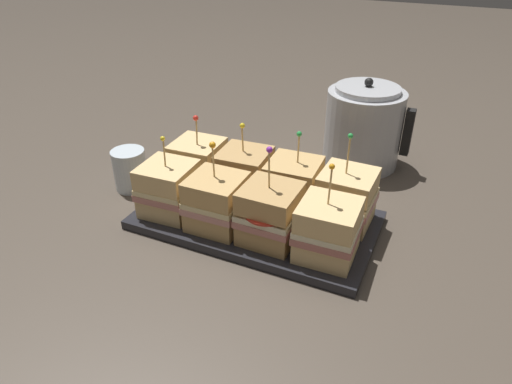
{
  "coord_description": "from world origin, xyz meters",
  "views": [
    {
      "loc": [
        0.31,
        -0.68,
        0.52
      ],
      "look_at": [
        0.0,
        0.0,
        0.07
      ],
      "focal_mm": 32.0,
      "sensor_mm": 36.0,
      "label": 1
    }
  ],
  "objects_px": {
    "sandwich_back_center_left": "(244,175)",
    "sandwich_back_far_right": "(346,198)",
    "serving_platter": "(256,220)",
    "sandwich_front_center_right": "(270,214)",
    "sandwich_front_center_left": "(217,202)",
    "sandwich_front_far_right": "(328,230)",
    "drinking_glass": "(130,170)",
    "sandwich_back_far_left": "(198,165)",
    "sandwich_back_center_right": "(293,186)",
    "sandwich_front_far_left": "(169,189)",
    "kettle_steel": "(363,127)"
  },
  "relations": [
    {
      "from": "serving_platter",
      "to": "drinking_glass",
      "type": "distance_m",
      "value": 0.32
    },
    {
      "from": "sandwich_front_far_left",
      "to": "sandwich_back_center_left",
      "type": "bearing_deg",
      "value": 43.95
    },
    {
      "from": "drinking_glass",
      "to": "kettle_steel",
      "type": "bearing_deg",
      "value": 37.54
    },
    {
      "from": "sandwich_front_center_left",
      "to": "sandwich_back_center_right",
      "type": "bearing_deg",
      "value": 45.09
    },
    {
      "from": "sandwich_front_center_right",
      "to": "sandwich_back_far_right",
      "type": "distance_m",
      "value": 0.15
    },
    {
      "from": "sandwich_back_center_left",
      "to": "kettle_steel",
      "type": "relative_size",
      "value": 0.78
    },
    {
      "from": "sandwich_front_far_right",
      "to": "sandwich_back_center_left",
      "type": "height_order",
      "value": "sandwich_front_far_right"
    },
    {
      "from": "sandwich_front_center_right",
      "to": "sandwich_back_far_left",
      "type": "height_order",
      "value": "sandwich_front_center_right"
    },
    {
      "from": "sandwich_back_center_left",
      "to": "sandwich_back_far_left",
      "type": "bearing_deg",
      "value": -179.28
    },
    {
      "from": "sandwich_back_center_left",
      "to": "drinking_glass",
      "type": "height_order",
      "value": "sandwich_back_center_left"
    },
    {
      "from": "sandwich_back_far_left",
      "to": "drinking_glass",
      "type": "xyz_separation_m",
      "value": [
        -0.15,
        -0.04,
        -0.03
      ]
    },
    {
      "from": "drinking_glass",
      "to": "sandwich_back_far_left",
      "type": "bearing_deg",
      "value": 14.46
    },
    {
      "from": "sandwich_front_far_left",
      "to": "sandwich_front_center_right",
      "type": "bearing_deg",
      "value": -0.42
    },
    {
      "from": "serving_platter",
      "to": "sandwich_front_center_right",
      "type": "xyz_separation_m",
      "value": [
        0.05,
        -0.05,
        0.06
      ]
    },
    {
      "from": "serving_platter",
      "to": "sandwich_back_far_right",
      "type": "bearing_deg",
      "value": 18.95
    },
    {
      "from": "sandwich_back_far_left",
      "to": "sandwich_back_center_right",
      "type": "xyz_separation_m",
      "value": [
        0.22,
        0.0,
        -0.0
      ]
    },
    {
      "from": "serving_platter",
      "to": "sandwich_back_center_right",
      "type": "distance_m",
      "value": 0.1
    },
    {
      "from": "sandwich_front_center_left",
      "to": "sandwich_back_far_left",
      "type": "bearing_deg",
      "value": 133.87
    },
    {
      "from": "sandwich_front_center_left",
      "to": "sandwich_back_center_left",
      "type": "distance_m",
      "value": 0.11
    },
    {
      "from": "sandwich_front_far_right",
      "to": "sandwich_back_far_right",
      "type": "distance_m",
      "value": 0.11
    },
    {
      "from": "sandwich_front_far_left",
      "to": "sandwich_back_center_right",
      "type": "relative_size",
      "value": 0.96
    },
    {
      "from": "sandwich_front_center_right",
      "to": "kettle_steel",
      "type": "bearing_deg",
      "value": 80.14
    },
    {
      "from": "sandwich_front_center_left",
      "to": "sandwich_back_center_left",
      "type": "relative_size",
      "value": 1.03
    },
    {
      "from": "sandwich_back_center_left",
      "to": "kettle_steel",
      "type": "bearing_deg",
      "value": 59.39
    },
    {
      "from": "sandwich_back_far_left",
      "to": "sandwich_back_far_right",
      "type": "bearing_deg",
      "value": 0.25
    },
    {
      "from": "sandwich_back_far_right",
      "to": "kettle_steel",
      "type": "bearing_deg",
      "value": 97.58
    },
    {
      "from": "serving_platter",
      "to": "sandwich_front_far_left",
      "type": "distance_m",
      "value": 0.18
    },
    {
      "from": "sandwich_front_center_right",
      "to": "drinking_glass",
      "type": "relative_size",
      "value": 2.01
    },
    {
      "from": "serving_platter",
      "to": "sandwich_front_center_right",
      "type": "bearing_deg",
      "value": -45.92
    },
    {
      "from": "sandwich_back_center_left",
      "to": "sandwich_back_far_right",
      "type": "height_order",
      "value": "sandwich_back_far_right"
    },
    {
      "from": "sandwich_back_far_right",
      "to": "drinking_glass",
      "type": "relative_size",
      "value": 2.01
    },
    {
      "from": "sandwich_back_center_left",
      "to": "sandwich_back_center_right",
      "type": "distance_m",
      "value": 0.11
    },
    {
      "from": "sandwich_back_far_right",
      "to": "kettle_steel",
      "type": "xyz_separation_m",
      "value": [
        -0.04,
        0.29,
        0.02
      ]
    },
    {
      "from": "sandwich_back_far_left",
      "to": "sandwich_front_center_right",
      "type": "bearing_deg",
      "value": -26.96
    },
    {
      "from": "sandwich_front_center_right",
      "to": "sandwich_back_far_left",
      "type": "xyz_separation_m",
      "value": [
        -0.21,
        0.11,
        -0.0
      ]
    },
    {
      "from": "sandwich_back_far_left",
      "to": "kettle_steel",
      "type": "xyz_separation_m",
      "value": [
        0.28,
        0.3,
        0.02
      ]
    },
    {
      "from": "serving_platter",
      "to": "sandwich_back_center_right",
      "type": "height_order",
      "value": "sandwich_back_center_right"
    },
    {
      "from": "sandwich_front_far_right",
      "to": "kettle_steel",
      "type": "height_order",
      "value": "kettle_steel"
    },
    {
      "from": "sandwich_back_far_left",
      "to": "sandwich_front_far_left",
      "type": "bearing_deg",
      "value": -91.73
    },
    {
      "from": "sandwich_front_center_right",
      "to": "sandwich_back_far_right",
      "type": "bearing_deg",
      "value": 45.07
    },
    {
      "from": "sandwich_front_far_right",
      "to": "sandwich_back_far_left",
      "type": "distance_m",
      "value": 0.34
    },
    {
      "from": "sandwich_back_center_right",
      "to": "sandwich_front_center_left",
      "type": "bearing_deg",
      "value": -134.91
    },
    {
      "from": "sandwich_back_far_right",
      "to": "kettle_steel",
      "type": "relative_size",
      "value": 0.86
    },
    {
      "from": "sandwich_back_center_right",
      "to": "drinking_glass",
      "type": "bearing_deg",
      "value": -173.81
    },
    {
      "from": "kettle_steel",
      "to": "drinking_glass",
      "type": "relative_size",
      "value": 2.34
    },
    {
      "from": "sandwich_front_far_right",
      "to": "sandwich_back_far_left",
      "type": "height_order",
      "value": "sandwich_front_far_right"
    },
    {
      "from": "drinking_glass",
      "to": "sandwich_back_far_right",
      "type": "bearing_deg",
      "value": 4.93
    },
    {
      "from": "sandwich_front_far_left",
      "to": "drinking_glass",
      "type": "bearing_deg",
      "value": 155.94
    },
    {
      "from": "serving_platter",
      "to": "sandwich_front_center_left",
      "type": "xyz_separation_m",
      "value": [
        -0.05,
        -0.06,
        0.06
      ]
    },
    {
      "from": "serving_platter",
      "to": "sandwich_back_center_left",
      "type": "relative_size",
      "value": 2.78
    }
  ]
}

